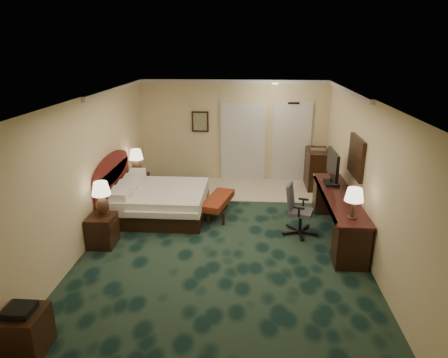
# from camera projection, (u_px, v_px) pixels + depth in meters

# --- Properties ---
(floor) EXTENTS (5.00, 7.50, 0.00)m
(floor) POSITION_uv_depth(u_px,v_px,m) (224.00, 241.00, 7.62)
(floor) COLOR black
(floor) RESTS_ON ground
(ceiling) EXTENTS (5.00, 7.50, 0.00)m
(ceiling) POSITION_uv_depth(u_px,v_px,m) (224.00, 98.00, 6.75)
(ceiling) COLOR white
(ceiling) RESTS_ON wall_back
(wall_back) EXTENTS (5.00, 0.00, 2.70)m
(wall_back) POSITION_uv_depth(u_px,v_px,m) (234.00, 131.00, 10.73)
(wall_back) COLOR beige
(wall_back) RESTS_ON ground
(wall_front) EXTENTS (5.00, 0.00, 2.70)m
(wall_front) POSITION_uv_depth(u_px,v_px,m) (196.00, 301.00, 3.64)
(wall_front) COLOR beige
(wall_front) RESTS_ON ground
(wall_left) EXTENTS (0.00, 7.50, 2.70)m
(wall_left) POSITION_uv_depth(u_px,v_px,m) (89.00, 171.00, 7.35)
(wall_left) COLOR beige
(wall_left) RESTS_ON ground
(wall_right) EXTENTS (0.00, 7.50, 2.70)m
(wall_right) POSITION_uv_depth(u_px,v_px,m) (366.00, 177.00, 7.02)
(wall_right) COLOR beige
(wall_right) RESTS_ON ground
(crown_molding) EXTENTS (5.00, 7.50, 0.10)m
(crown_molding) POSITION_uv_depth(u_px,v_px,m) (224.00, 101.00, 6.77)
(crown_molding) COLOR silver
(crown_molding) RESTS_ON wall_back
(tile_patch) EXTENTS (3.20, 1.70, 0.01)m
(tile_patch) POSITION_uv_depth(u_px,v_px,m) (267.00, 190.00, 10.30)
(tile_patch) COLOR beige
(tile_patch) RESTS_ON ground
(headboard) EXTENTS (0.12, 2.00, 1.40)m
(headboard) POSITION_uv_depth(u_px,v_px,m) (113.00, 186.00, 8.50)
(headboard) COLOR #501518
(headboard) RESTS_ON ground
(entry_door) EXTENTS (1.02, 0.06, 2.18)m
(entry_door) POSITION_uv_depth(u_px,v_px,m) (291.00, 143.00, 10.69)
(entry_door) COLOR silver
(entry_door) RESTS_ON ground
(closet_doors) EXTENTS (1.20, 0.06, 2.10)m
(closet_doors) POSITION_uv_depth(u_px,v_px,m) (243.00, 142.00, 10.77)
(closet_doors) COLOR #B8B8B8
(closet_doors) RESTS_ON ground
(wall_art) EXTENTS (0.45, 0.06, 0.55)m
(wall_art) POSITION_uv_depth(u_px,v_px,m) (200.00, 122.00, 10.67)
(wall_art) COLOR #52665C
(wall_art) RESTS_ON wall_back
(wall_mirror) EXTENTS (0.05, 0.95, 0.75)m
(wall_mirror) POSITION_uv_depth(u_px,v_px,m) (356.00, 157.00, 7.52)
(wall_mirror) COLOR white
(wall_mirror) RESTS_ON wall_right
(bed) EXTENTS (1.90, 1.76, 0.60)m
(bed) POSITION_uv_depth(u_px,v_px,m) (162.00, 202.00, 8.69)
(bed) COLOR silver
(bed) RESTS_ON ground
(nightstand_near) EXTENTS (0.47, 0.53, 0.58)m
(nightstand_near) POSITION_uv_depth(u_px,v_px,m) (102.00, 230.00, 7.39)
(nightstand_near) COLOR black
(nightstand_near) RESTS_ON ground
(nightstand_far) EXTENTS (0.44, 0.51, 0.55)m
(nightstand_far) POSITION_uv_depth(u_px,v_px,m) (139.00, 185.00, 9.79)
(nightstand_far) COLOR black
(nightstand_far) RESTS_ON ground
(lamp_near) EXTENTS (0.35, 0.35, 0.64)m
(lamp_near) POSITION_uv_depth(u_px,v_px,m) (102.00, 199.00, 7.24)
(lamp_near) COLOR black
(lamp_near) RESTS_ON nightstand_near
(lamp_far) EXTENTS (0.42, 0.42, 0.64)m
(lamp_far) POSITION_uv_depth(u_px,v_px,m) (136.00, 162.00, 9.58)
(lamp_far) COLOR black
(lamp_far) RESTS_ON nightstand_far
(bed_bench) EXTENTS (0.69, 1.27, 0.41)m
(bed_bench) POSITION_uv_depth(u_px,v_px,m) (218.00, 206.00, 8.74)
(bed_bench) COLOR maroon
(bed_bench) RESTS_ON ground
(side_table) EXTENTS (0.51, 0.51, 0.55)m
(side_table) POSITION_uv_depth(u_px,v_px,m) (24.00, 332.00, 4.81)
(side_table) COLOR black
(side_table) RESTS_ON ground
(desk) EXTENTS (0.61, 2.81, 0.81)m
(desk) POSITION_uv_depth(u_px,v_px,m) (337.00, 215.00, 7.77)
(desk) COLOR black
(desk) RESTS_ON ground
(tv) EXTENTS (0.09, 0.91, 0.71)m
(tv) POSITION_uv_depth(u_px,v_px,m) (333.00, 168.00, 8.17)
(tv) COLOR black
(tv) RESTS_ON desk
(desk_lamp) EXTENTS (0.35, 0.35, 0.54)m
(desk_lamp) POSITION_uv_depth(u_px,v_px,m) (353.00, 203.00, 6.56)
(desk_lamp) COLOR black
(desk_lamp) RESTS_ON desk
(desk_chair) EXTENTS (0.72, 0.70, 1.01)m
(desk_chair) POSITION_uv_depth(u_px,v_px,m) (301.00, 210.00, 7.77)
(desk_chair) COLOR #43414B
(desk_chair) RESTS_ON ground
(minibar) EXTENTS (0.53, 0.95, 1.00)m
(minibar) POSITION_uv_depth(u_px,v_px,m) (317.00, 169.00, 10.34)
(minibar) COLOR black
(minibar) RESTS_ON ground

